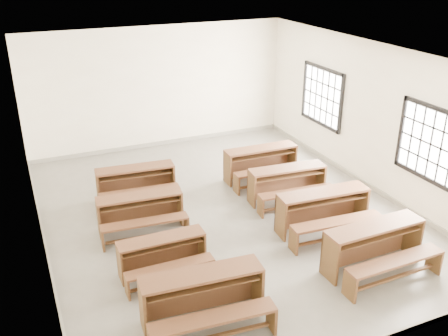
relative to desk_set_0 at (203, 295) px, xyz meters
name	(u,v)px	position (x,y,z in m)	size (l,w,h in m)	color
room	(228,112)	(1.67, 2.84, 1.68)	(8.50, 8.50, 3.20)	slate
desk_set_0	(203,295)	(0.00, 0.00, 0.00)	(1.83, 1.06, 0.79)	brown
desk_set_1	(163,253)	(-0.17, 1.37, -0.08)	(1.45, 0.76, 0.65)	brown
desk_set_2	(141,210)	(-0.14, 2.87, -0.04)	(1.66, 0.96, 0.72)	brown
desk_set_3	(136,181)	(0.10, 4.12, -0.03)	(1.72, 1.01, 0.74)	brown
desk_set_4	(375,244)	(3.10, 0.06, 0.00)	(1.79, 0.95, 0.80)	brown
desk_set_5	(324,208)	(3.03, 1.45, 0.00)	(1.84, 1.06, 0.80)	brown
desk_set_6	(288,182)	(3.04, 2.80, -0.03)	(1.73, 1.01, 0.74)	brown
desk_set_7	(262,161)	(3.03, 3.98, -0.01)	(1.73, 0.94, 0.77)	brown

